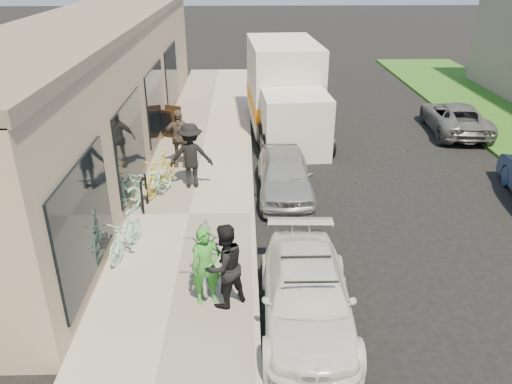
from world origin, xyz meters
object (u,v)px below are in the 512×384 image
object	(u,v)px
sedan_white	(307,296)
far_car_gray	(455,118)
cruiser_bike_b	(148,184)
bystander_a	(191,156)
bystander_b	(179,138)
bike_rack	(144,190)
cruiser_bike_c	(160,174)
sandwich_board	(169,122)
cruiser_bike_a	(125,235)
sedan_silver	(285,174)
tandem_bike	(206,247)
woman_rider	(206,266)
man_standing	(225,266)
moving_truck	(285,93)

from	to	relation	value
sedan_white	far_car_gray	size ratio (longest dim) A/B	0.98
sedan_white	cruiser_bike_b	distance (m)	5.77
bystander_a	bystander_b	world-z (taller)	bystander_a
bike_rack	far_car_gray	xyz separation A→B (m)	(10.16, 6.15, -0.11)
cruiser_bike_c	bystander_a	world-z (taller)	bystander_a
sandwich_board	cruiser_bike_a	world-z (taller)	sandwich_board
sedan_silver	tandem_bike	size ratio (longest dim) A/B	1.59
sedan_white	bystander_a	world-z (taller)	bystander_a
sandwich_board	bystander_a	bearing A→B (deg)	-49.55
bystander_a	bystander_b	size ratio (longest dim) A/B	1.04
tandem_bike	far_car_gray	bearing A→B (deg)	43.54
bike_rack	cruiser_bike_c	distance (m)	1.05
woman_rider	bystander_b	distance (m)	6.67
sedan_white	cruiser_bike_c	world-z (taller)	cruiser_bike_c
sedan_silver	cruiser_bike_c	size ratio (longest dim) A/B	2.08
bike_rack	cruiser_bike_b	size ratio (longest dim) A/B	0.45
bike_rack	man_standing	size ratio (longest dim) A/B	0.52
bike_rack	sandwich_board	size ratio (longest dim) A/B	0.81
moving_truck	bystander_a	distance (m)	6.09
tandem_bike	man_standing	xyz separation A→B (m)	(0.39, -1.02, 0.22)
sedan_white	tandem_bike	distance (m)	2.29
bike_rack	woman_rider	distance (m)	4.13
sedan_white	far_car_gray	distance (m)	12.26
tandem_bike	bystander_b	distance (m)	5.75
man_standing	cruiser_bike_a	size ratio (longest dim) A/B	1.08
sedan_white	bystander_a	distance (m)	6.05
bike_rack	cruiser_bike_b	bearing A→B (deg)	84.84
cruiser_bike_c	woman_rider	bearing A→B (deg)	-53.92
bike_rack	cruiser_bike_b	xyz separation A→B (m)	(0.04, 0.42, -0.01)
cruiser_bike_c	sedan_white	bearing A→B (deg)	-39.44
man_standing	bystander_a	distance (m)	5.24
cruiser_bike_b	cruiser_bike_c	xyz separation A→B (m)	(0.21, 0.60, 0.01)
tandem_bike	sandwich_board	bearing A→B (deg)	99.33
bike_rack	bystander_a	size ratio (longest dim) A/B	0.47
sandwich_board	far_car_gray	size ratio (longest dim) A/B	0.26
woman_rider	cruiser_bike_c	size ratio (longest dim) A/B	0.89
sandwich_board	cruiser_bike_b	world-z (taller)	sandwich_board
moving_truck	cruiser_bike_a	distance (m)	9.63
sedan_white	bystander_a	size ratio (longest dim) A/B	2.19
moving_truck	cruiser_bike_c	distance (m)	6.80
sandwich_board	man_standing	distance (m)	9.51
sandwich_board	woman_rider	xyz separation A→B (m)	(1.88, -9.16, 0.22)
cruiser_bike_c	bystander_a	bearing A→B (deg)	39.00
cruiser_bike_a	cruiser_bike_b	world-z (taller)	cruiser_bike_b
far_car_gray	cruiser_bike_a	xyz separation A→B (m)	(-10.18, -8.21, 0.05)
bike_rack	bystander_a	bearing A→B (deg)	51.44
sedan_white	cruiser_bike_c	xyz separation A→B (m)	(-3.29, 5.19, 0.10)
far_car_gray	man_standing	size ratio (longest dim) A/B	2.46
sedan_white	cruiser_bike_a	xyz separation A→B (m)	(-3.57, 2.11, 0.04)
bystander_b	far_car_gray	bearing A→B (deg)	20.65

